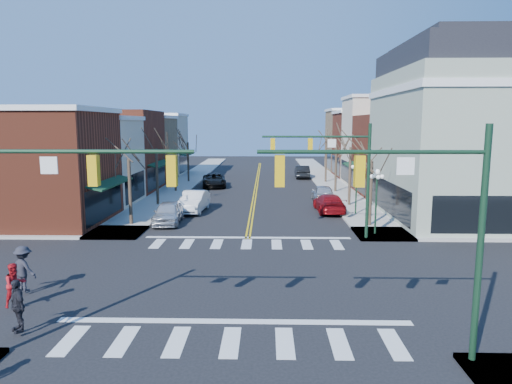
# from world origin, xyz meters

# --- Properties ---
(ground) EXTENTS (160.00, 160.00, 0.00)m
(ground) POSITION_xyz_m (0.00, 0.00, 0.00)
(ground) COLOR black
(ground) RESTS_ON ground
(sidewalk_left) EXTENTS (3.50, 70.00, 0.15)m
(sidewalk_left) POSITION_xyz_m (-8.75, 20.00, 0.07)
(sidewalk_left) COLOR #9E9B93
(sidewalk_left) RESTS_ON ground
(sidewalk_right) EXTENTS (3.50, 70.00, 0.15)m
(sidewalk_right) POSITION_xyz_m (8.75, 20.00, 0.07)
(sidewalk_right) COLOR #9E9B93
(sidewalk_right) RESTS_ON ground
(bldg_left_brick_a) EXTENTS (10.00, 8.50, 8.00)m
(bldg_left_brick_a) POSITION_xyz_m (-15.50, 11.75, 4.00)
(bldg_left_brick_a) COLOR maroon
(bldg_left_brick_a) RESTS_ON ground
(bldg_left_stucco_a) EXTENTS (10.00, 7.00, 7.50)m
(bldg_left_stucco_a) POSITION_xyz_m (-15.50, 19.50, 3.75)
(bldg_left_stucco_a) COLOR beige
(bldg_left_stucco_a) RESTS_ON ground
(bldg_left_brick_b) EXTENTS (10.00, 9.00, 8.50)m
(bldg_left_brick_b) POSITION_xyz_m (-15.50, 27.50, 4.25)
(bldg_left_brick_b) COLOR maroon
(bldg_left_brick_b) RESTS_ON ground
(bldg_left_tan) EXTENTS (10.00, 7.50, 7.80)m
(bldg_left_tan) POSITION_xyz_m (-15.50, 35.75, 3.90)
(bldg_left_tan) COLOR #A18059
(bldg_left_tan) RESTS_ON ground
(bldg_left_stucco_b) EXTENTS (10.00, 8.00, 8.20)m
(bldg_left_stucco_b) POSITION_xyz_m (-15.50, 43.50, 4.10)
(bldg_left_stucco_b) COLOR beige
(bldg_left_stucco_b) RESTS_ON ground
(bldg_right_brick_a) EXTENTS (10.00, 8.50, 8.00)m
(bldg_right_brick_a) POSITION_xyz_m (15.50, 25.75, 4.00)
(bldg_right_brick_a) COLOR maroon
(bldg_right_brick_a) RESTS_ON ground
(bldg_right_stucco) EXTENTS (10.00, 7.00, 10.00)m
(bldg_right_stucco) POSITION_xyz_m (15.50, 33.50, 5.00)
(bldg_right_stucco) COLOR beige
(bldg_right_stucco) RESTS_ON ground
(bldg_right_brick_b) EXTENTS (10.00, 8.00, 8.50)m
(bldg_right_brick_b) POSITION_xyz_m (15.50, 41.00, 4.25)
(bldg_right_brick_b) COLOR maroon
(bldg_right_brick_b) RESTS_ON ground
(bldg_right_tan) EXTENTS (10.00, 8.00, 9.00)m
(bldg_right_tan) POSITION_xyz_m (15.50, 49.00, 4.50)
(bldg_right_tan) COLOR #A18059
(bldg_right_tan) RESTS_ON ground
(victorian_corner) EXTENTS (12.25, 14.25, 13.30)m
(victorian_corner) POSITION_xyz_m (16.50, 14.50, 6.66)
(victorian_corner) COLOR #97A38D
(victorian_corner) RESTS_ON ground
(traffic_mast_near_left) EXTENTS (6.60, 0.28, 7.20)m
(traffic_mast_near_left) POSITION_xyz_m (-5.55, -7.40, 4.71)
(traffic_mast_near_left) COLOR #14331E
(traffic_mast_near_left) RESTS_ON ground
(traffic_mast_near_right) EXTENTS (6.60, 0.28, 7.20)m
(traffic_mast_near_right) POSITION_xyz_m (5.55, -7.40, 4.71)
(traffic_mast_near_right) COLOR #14331E
(traffic_mast_near_right) RESTS_ON ground
(traffic_mast_far_right) EXTENTS (6.60, 0.28, 7.20)m
(traffic_mast_far_right) POSITION_xyz_m (5.55, 7.40, 4.71)
(traffic_mast_far_right) COLOR #14331E
(traffic_mast_far_right) RESTS_ON ground
(lamppost_corner) EXTENTS (0.36, 0.36, 4.33)m
(lamppost_corner) POSITION_xyz_m (8.20, 8.50, 2.96)
(lamppost_corner) COLOR #14331E
(lamppost_corner) RESTS_ON ground
(lamppost_midblock) EXTENTS (0.36, 0.36, 4.33)m
(lamppost_midblock) POSITION_xyz_m (8.20, 15.00, 2.96)
(lamppost_midblock) COLOR #14331E
(lamppost_midblock) RESTS_ON ground
(tree_left_a) EXTENTS (0.24, 0.24, 4.76)m
(tree_left_a) POSITION_xyz_m (-8.40, 11.00, 2.38)
(tree_left_a) COLOR #382B21
(tree_left_a) RESTS_ON ground
(tree_left_b) EXTENTS (0.24, 0.24, 5.04)m
(tree_left_b) POSITION_xyz_m (-8.40, 19.00, 2.52)
(tree_left_b) COLOR #382B21
(tree_left_b) RESTS_ON ground
(tree_left_c) EXTENTS (0.24, 0.24, 4.55)m
(tree_left_c) POSITION_xyz_m (-8.40, 27.00, 2.27)
(tree_left_c) COLOR #382B21
(tree_left_c) RESTS_ON ground
(tree_left_d) EXTENTS (0.24, 0.24, 4.90)m
(tree_left_d) POSITION_xyz_m (-8.40, 35.00, 2.45)
(tree_left_d) COLOR #382B21
(tree_left_d) RESTS_ON ground
(tree_right_a) EXTENTS (0.24, 0.24, 4.62)m
(tree_right_a) POSITION_xyz_m (8.40, 11.00, 2.31)
(tree_right_a) COLOR #382B21
(tree_right_a) RESTS_ON ground
(tree_right_b) EXTENTS (0.24, 0.24, 5.18)m
(tree_right_b) POSITION_xyz_m (8.40, 19.00, 2.59)
(tree_right_b) COLOR #382B21
(tree_right_b) RESTS_ON ground
(tree_right_c) EXTENTS (0.24, 0.24, 4.83)m
(tree_right_c) POSITION_xyz_m (8.40, 27.00, 2.42)
(tree_right_c) COLOR #382B21
(tree_right_c) RESTS_ON ground
(tree_right_d) EXTENTS (0.24, 0.24, 4.97)m
(tree_right_d) POSITION_xyz_m (8.40, 35.00, 2.48)
(tree_right_d) COLOR #382B21
(tree_right_d) RESTS_ON ground
(car_left_near) EXTENTS (2.08, 4.72, 1.58)m
(car_left_near) POSITION_xyz_m (-5.95, 11.83, 0.79)
(car_left_near) COLOR silver
(car_left_near) RESTS_ON ground
(car_left_mid) EXTENTS (2.16, 5.23, 1.68)m
(car_left_mid) POSITION_xyz_m (-4.80, 16.34, 0.84)
(car_left_mid) COLOR white
(car_left_mid) RESTS_ON ground
(car_left_far) EXTENTS (3.25, 5.84, 1.55)m
(car_left_far) POSITION_xyz_m (-4.80, 31.03, 0.77)
(car_left_far) COLOR black
(car_left_far) RESTS_ON ground
(car_right_near) EXTENTS (2.29, 5.22, 1.49)m
(car_right_near) POSITION_xyz_m (6.31, 16.34, 0.75)
(car_right_near) COLOR maroon
(car_right_near) RESTS_ON ground
(car_right_mid) EXTENTS (1.93, 4.70, 1.60)m
(car_right_mid) POSITION_xyz_m (6.40, 21.40, 0.80)
(car_right_mid) COLOR #B8B8BD
(car_right_mid) RESTS_ON ground
(car_right_far) EXTENTS (1.77, 5.03, 1.66)m
(car_right_far) POSITION_xyz_m (5.91, 39.86, 0.83)
(car_right_far) COLOR black
(car_right_far) RESTS_ON ground
(pedestrian_red_b) EXTENTS (1.01, 1.05, 1.71)m
(pedestrian_red_b) POSITION_xyz_m (-8.56, -3.70, 1.01)
(pedestrian_red_b) COLOR #B1121A
(pedestrian_red_b) RESTS_ON sidewalk_left
(pedestrian_dark_a) EXTENTS (1.08, 1.07, 1.83)m
(pedestrian_dark_a) POSITION_xyz_m (-7.30, -5.84, 1.07)
(pedestrian_dark_a) COLOR black
(pedestrian_dark_a) RESTS_ON sidewalk_left
(pedestrian_dark_b) EXTENTS (1.44, 1.15, 1.95)m
(pedestrian_dark_b) POSITION_xyz_m (-9.09, -2.07, 1.12)
(pedestrian_dark_b) COLOR #212129
(pedestrian_dark_b) RESTS_ON sidewalk_left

